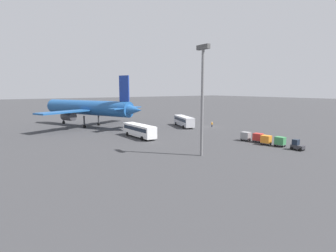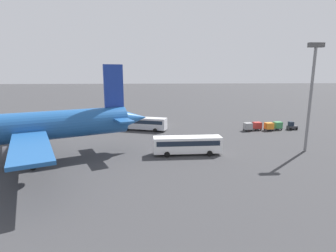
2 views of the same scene
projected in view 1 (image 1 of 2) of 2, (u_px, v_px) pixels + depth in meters
The scene contains 11 objects.
ground_plane at pixel (211, 127), 83.75m from camera, with size 600.00×600.00×0.00m, color #38383A.
airplane at pixel (88, 108), 84.32m from camera, with size 40.88×35.22×15.91m.
shuttle_bus_near at pixel (184, 120), 84.30m from camera, with size 12.72×6.85×3.31m.
shuttle_bus_far at pixel (139, 130), 65.35m from camera, with size 12.20×3.28×3.26m.
baggage_tug at pixel (297, 145), 52.03m from camera, with size 2.46×1.73×2.10m.
worker_person at pixel (212, 124), 83.22m from camera, with size 0.38×0.38×1.74m.
cargo_cart_green at pixel (280, 141), 55.09m from camera, with size 2.23×1.97×2.06m.
cargo_cart_orange at pixel (266, 139), 56.78m from camera, with size 2.23×1.97×2.06m.
cargo_cart_red at pixel (258, 137), 59.50m from camera, with size 2.23×1.97×2.06m.
cargo_cart_grey at pixel (246, 136), 61.25m from camera, with size 2.23×1.97×2.06m.
light_pole at pixel (202, 90), 46.09m from camera, with size 2.80×0.70×19.60m.
Camera 1 is at (-59.95, 58.87, 12.04)m, focal length 28.00 mm.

